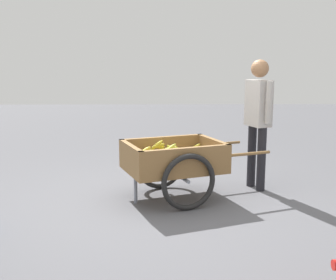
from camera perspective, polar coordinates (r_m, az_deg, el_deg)
The scene contains 3 objects.
ground_plane at distance 4.74m, azimuth -0.52°, elevation -9.26°, with size 24.00×24.00×0.00m, color #56565B.
fruit_cart at distance 4.96m, azimuth 0.77°, elevation -3.14°, with size 1.81×1.29×0.72m.
vendor_person at distance 5.39m, azimuth 12.16°, elevation 3.67°, with size 0.31×0.52×1.64m.
Camera 1 is at (0.03, 4.47, 1.60)m, focal length 44.85 mm.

